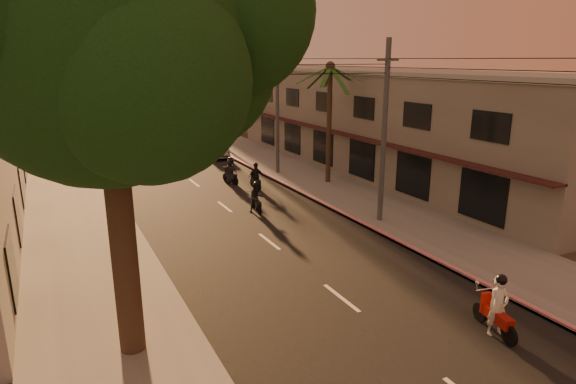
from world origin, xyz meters
name	(u,v)px	position (x,y,z in m)	size (l,w,h in m)	color
ground	(376,326)	(0.00, 0.00, 0.00)	(160.00, 160.00, 0.00)	#383023
road	(194,183)	(0.00, 20.00, 0.01)	(10.00, 140.00, 0.02)	black
sidewalk_right	(294,171)	(7.50, 20.00, 0.06)	(5.00, 140.00, 0.12)	slate
sidewalk_left	(73,196)	(-7.50, 20.00, 0.06)	(5.00, 140.00, 0.12)	slate
curb_stripe	(296,190)	(5.10, 15.00, 0.10)	(0.20, 60.00, 0.20)	red
shophouse_row	(383,120)	(13.95, 18.00, 3.65)	(8.80, 34.20, 7.30)	gray
distant_tower	(228,14)	(16.00, 56.00, 14.00)	(12.10, 12.10, 28.00)	#B7B5B2
broadleaf_tree	(119,40)	(-6.61, 2.14, 8.48)	(9.60, 8.70, 12.10)	black
palm_tree	(330,73)	(8.00, 16.00, 7.15)	(5.00, 5.00, 8.20)	black
utility_poles	(277,81)	(6.20, 20.00, 6.54)	(1.20, 48.26, 9.00)	#38383A
filler_right	(247,102)	(14.00, 45.00, 3.00)	(8.00, 14.00, 6.00)	gray
scooter_red	(497,308)	(2.91, -1.98, 0.87)	(0.94, 1.96, 1.96)	black
scooter_mid_a	(256,198)	(1.24, 12.34, 0.78)	(0.94, 1.75, 1.72)	black
scooter_mid_b	(256,177)	(3.11, 16.79, 0.78)	(0.99, 1.77, 1.74)	black
scooter_far_a	(231,172)	(2.17, 18.82, 0.82)	(1.04, 1.82, 1.80)	black
parked_car	(214,148)	(4.14, 28.16, 0.76)	(2.00, 4.74, 1.52)	#9B9EA3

